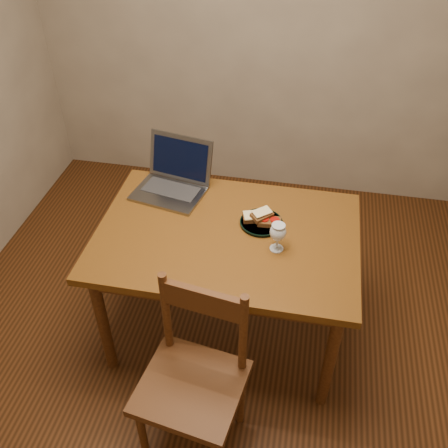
% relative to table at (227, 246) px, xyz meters
% --- Properties ---
extents(floor, '(3.20, 3.20, 0.02)m').
position_rel_table_xyz_m(floor, '(-0.06, -0.06, -0.66)').
color(floor, black).
rests_on(floor, ground).
extents(back_wall, '(3.20, 0.02, 2.60)m').
position_rel_table_xyz_m(back_wall, '(-0.06, 1.55, 0.65)').
color(back_wall, gray).
rests_on(back_wall, floor).
extents(table, '(1.30, 0.90, 0.74)m').
position_rel_table_xyz_m(table, '(0.00, 0.00, 0.00)').
color(table, '#4C280C').
rests_on(table, floor).
extents(chair, '(0.49, 0.48, 0.47)m').
position_rel_table_xyz_m(chair, '(-0.02, -0.67, -0.15)').
color(chair, '#351A0B').
rests_on(chair, floor).
extents(plate, '(0.22, 0.22, 0.02)m').
position_rel_table_xyz_m(plate, '(0.16, 0.10, 0.09)').
color(plate, black).
rests_on(plate, table).
extents(sandwich_cheese, '(0.13, 0.10, 0.04)m').
position_rel_table_xyz_m(sandwich_cheese, '(0.12, 0.11, 0.12)').
color(sandwich_cheese, '#381E0C').
rests_on(sandwich_cheese, plate).
extents(sandwich_tomato, '(0.12, 0.07, 0.04)m').
position_rel_table_xyz_m(sandwich_tomato, '(0.20, 0.09, 0.12)').
color(sandwich_tomato, '#381E0C').
rests_on(sandwich_tomato, plate).
extents(sandwich_top, '(0.12, 0.12, 0.03)m').
position_rel_table_xyz_m(sandwich_top, '(0.16, 0.11, 0.15)').
color(sandwich_top, '#381E0C').
rests_on(sandwich_top, plate).
extents(milk_glass, '(0.08, 0.08, 0.15)m').
position_rel_table_xyz_m(milk_glass, '(0.25, -0.07, 0.16)').
color(milk_glass, white).
rests_on(milk_glass, table).
extents(laptop, '(0.43, 0.40, 0.27)m').
position_rel_table_xyz_m(laptop, '(-0.36, 0.33, 0.16)').
color(laptop, slate).
rests_on(laptop, table).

